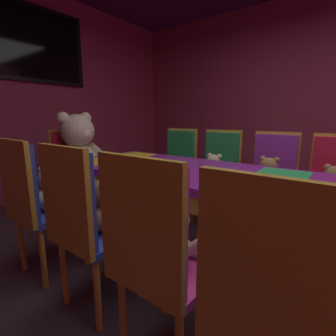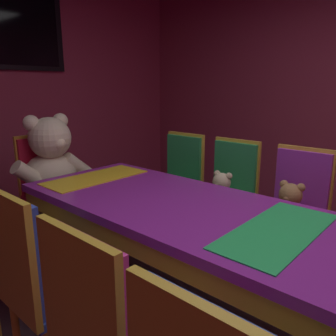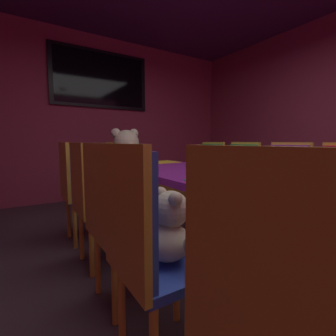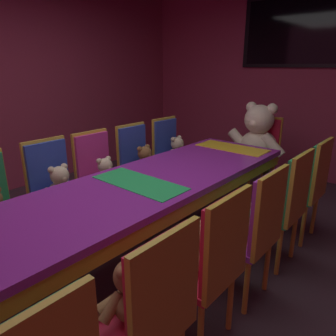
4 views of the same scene
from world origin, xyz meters
TOP-DOWN VIEW (x-y plane):
  - ground_plane at (0.00, 0.00)m, footprint 7.90×7.90m
  - wall_back at (0.00, 3.20)m, footprint 5.20×0.12m
  - banquet_table at (0.00, 0.00)m, footprint 0.90×3.34m
  - chair_left_1 at (-0.84, -0.82)m, footprint 0.42×0.41m
  - teddy_left_1 at (-0.70, -0.82)m, footprint 0.24×0.32m
  - chair_left_2 at (-0.88, -0.24)m, footprint 0.42×0.41m
  - teddy_left_2 at (-0.73, -0.24)m, footprint 0.27×0.35m
  - chair_left_3 at (-0.86, 0.24)m, footprint 0.42×0.41m
  - teddy_left_3 at (-0.71, 0.24)m, footprint 0.24×0.31m
  - chair_left_4 at (-0.84, 0.77)m, footprint 0.42×0.41m
  - teddy_left_4 at (-0.70, 0.77)m, footprint 0.26×0.33m
  - chair_left_5 at (-0.85, 1.34)m, footprint 0.42×0.41m
  - teddy_left_5 at (-0.70, 1.34)m, footprint 0.26×0.34m
  - teddy_right_2 at (0.72, -0.27)m, footprint 0.25×0.32m
  - chair_right_3 at (0.88, 0.24)m, footprint 0.42×0.41m
  - teddy_right_3 at (0.73, 0.24)m, footprint 0.26×0.33m
  - chair_right_4 at (0.87, 0.79)m, footprint 0.42×0.41m
  - teddy_right_4 at (0.73, 0.79)m, footprint 0.24×0.31m
  - chair_right_5 at (0.88, 1.33)m, footprint 0.42×0.41m
  - throne_chair at (0.00, 2.21)m, footprint 0.41×0.42m
  - king_teddy_bear at (0.00, 2.04)m, footprint 0.76×0.59m
  - wall_tv at (0.00, 3.11)m, footprint 1.65×0.06m

SIDE VIEW (x-z plane):
  - ground_plane at x=0.00m, z-range 0.00..0.00m
  - teddy_right_4 at x=0.73m, z-range 0.44..0.73m
  - teddy_left_3 at x=-0.71m, z-range 0.44..0.73m
  - teddy_left_1 at x=-0.70m, z-range 0.44..0.74m
  - teddy_right_2 at x=0.72m, z-range 0.44..0.74m
  - teddy_right_3 at x=0.73m, z-range 0.44..0.75m
  - teddy_left_4 at x=-0.70m, z-range 0.44..0.75m
  - teddy_left_5 at x=-0.70m, z-range 0.44..0.76m
  - chair_left_1 at x=-0.84m, z-range 0.10..1.09m
  - chair_left_2 at x=-0.88m, z-range 0.10..1.09m
  - chair_left_3 at x=-0.86m, z-range 0.10..1.09m
  - chair_left_4 at x=-0.84m, z-range 0.10..1.09m
  - chair_left_5 at x=-0.85m, z-range 0.10..1.09m
  - chair_right_3 at x=0.88m, z-range 0.10..1.09m
  - chair_right_4 at x=0.87m, z-range 0.10..1.09m
  - chair_right_5 at x=0.88m, z-range 0.10..1.09m
  - throne_chair at x=0.00m, z-range 0.10..1.09m
  - teddy_left_2 at x=-0.73m, z-range 0.43..0.76m
  - banquet_table at x=0.00m, z-range 0.28..1.03m
  - king_teddy_bear at x=0.00m, z-range 0.41..1.12m
  - wall_back at x=0.00m, z-range 0.00..2.80m
  - wall_tv at x=0.00m, z-range 1.57..2.53m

